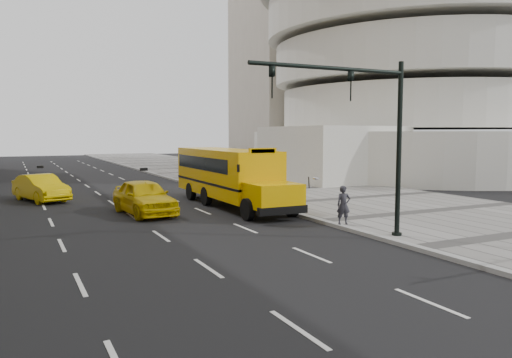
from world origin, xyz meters
name	(u,v)px	position (x,y,z in m)	size (l,w,h in m)	color
ground	(153,215)	(0.00, 0.00, 0.00)	(140.00, 140.00, 0.00)	black
sidewalk_museum	(357,199)	(12.00, 0.00, 0.07)	(12.00, 140.00, 0.15)	gray
curb_museum	(265,205)	(6.00, 0.00, 0.07)	(0.30, 140.00, 0.15)	gray
guggenheim	(383,40)	(29.37, 18.51, 13.58)	(33.20, 42.20, 35.00)	silver
school_bus	(228,172)	(4.50, 1.48, 1.76)	(2.96, 11.56, 3.19)	#D99E00
taxi_near	(144,197)	(-0.31, 0.36, 0.84)	(1.98, 4.91, 1.67)	#D3B003
taxi_far	(41,188)	(-4.48, 7.63, 0.76)	(1.60, 4.60, 1.52)	#D3B003
pedestrian	(344,205)	(6.18, -6.67, 0.94)	(0.58, 0.38, 1.58)	#2B2A31
traffic_signal	(368,127)	(5.19, -9.36, 4.09)	(6.18, 0.36, 6.40)	black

